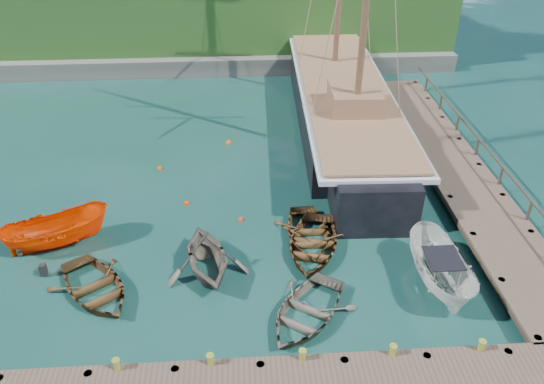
{
  "coord_description": "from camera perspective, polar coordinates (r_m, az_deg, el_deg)",
  "views": [
    {
      "loc": [
        0.26,
        -16.56,
        14.76
      ],
      "look_at": [
        1.51,
        2.87,
        2.0
      ],
      "focal_mm": 35.0,
      "sensor_mm": 36.0,
      "label": 1
    }
  ],
  "objects": [
    {
      "name": "schooner",
      "position": [
        33.23,
        7.58,
        8.84
      ],
      "size": [
        5.98,
        28.93,
        21.46
      ],
      "rotation": [
        0.0,
        0.0,
        -0.03
      ],
      "color": "black",
      "rests_on": "ground"
    },
    {
      "name": "dock_east",
      "position": [
        29.78,
        19.03,
        2.5
      ],
      "size": [
        3.2,
        24.0,
        1.1
      ],
      "color": "#4D3D31",
      "rests_on": "ground"
    },
    {
      "name": "motorboat_orange",
      "position": [
        25.26,
        -21.78,
        -5.32
      ],
      "size": [
        4.84,
        3.22,
        1.75
      ],
      "primitive_type": "imported",
      "rotation": [
        0.0,
        0.0,
        1.94
      ],
      "color": "#F63F00",
      "rests_on": "ground"
    },
    {
      "name": "mooring_buoy_0",
      "position": [
        26.22,
        -20.8,
        -3.53
      ],
      "size": [
        0.29,
        0.29,
        0.29
      ],
      "primitive_type": "sphere",
      "color": "white",
      "rests_on": "ground"
    },
    {
      "name": "mooring_buoy_4",
      "position": [
        29.49,
        -11.97,
        2.41
      ],
      "size": [
        0.32,
        0.32,
        0.32
      ],
      "primitive_type": "sphere",
      "color": "#D84D07",
      "rests_on": "ground"
    },
    {
      "name": "mooring_buoy_3",
      "position": [
        27.15,
        5.27,
        0.14
      ],
      "size": [
        0.28,
        0.28,
        0.28
      ],
      "primitive_type": "sphere",
      "color": "white",
      "rests_on": "ground"
    },
    {
      "name": "mooring_buoy_5",
      "position": [
        31.57,
        -4.67,
        5.24
      ],
      "size": [
        0.36,
        0.36,
        0.36
      ],
      "primitive_type": "sphere",
      "color": "#E55614",
      "rests_on": "ground"
    },
    {
      "name": "mooring_buoy_2",
      "position": [
        24.99,
        -3.38,
        -3.03
      ],
      "size": [
        0.27,
        0.27,
        0.27
      ],
      "primitive_type": "sphere",
      "color": "red",
      "rests_on": "ground"
    },
    {
      "name": "bollard_2",
      "position": [
        18.77,
        3.21,
        -18.69
      ],
      "size": [
        0.26,
        0.26,
        0.45
      ],
      "primitive_type": "cylinder",
      "color": "olive",
      "rests_on": "ground"
    },
    {
      "name": "bollard_3",
      "position": [
        19.28,
        12.56,
        -17.85
      ],
      "size": [
        0.26,
        0.26,
        0.45
      ],
      "primitive_type": "cylinder",
      "color": "olive",
      "rests_on": "ground"
    },
    {
      "name": "rowboat_4",
      "position": [
        23.86,
        3.84,
        -5.06
      ],
      "size": [
        2.95,
        4.06,
        0.83
      ],
      "primitive_type": "imported",
      "rotation": [
        0.0,
        0.0,
        0.02
      ],
      "color": "#523A1C",
      "rests_on": "ground"
    },
    {
      "name": "rowboat_1",
      "position": [
        22.27,
        -6.92,
        -8.58
      ],
      "size": [
        4.2,
        4.6,
        2.06
      ],
      "primitive_type": "imported",
      "rotation": [
        0.0,
        0.0,
        0.24
      ],
      "color": "#686255",
      "rests_on": "ground"
    },
    {
      "name": "mooring_buoy_1",
      "position": [
        26.38,
        -9.16,
        -1.27
      ],
      "size": [
        0.29,
        0.29,
        0.29
      ],
      "primitive_type": "sphere",
      "color": "red",
      "rests_on": "ground"
    },
    {
      "name": "rowboat_0",
      "position": [
        22.29,
        -18.33,
        -10.37
      ],
      "size": [
        4.84,
        5.11,
        0.86
      ],
      "primitive_type": "imported",
      "rotation": [
        0.0,
        0.0,
        0.62
      ],
      "color": "#4E361C",
      "rests_on": "ground"
    },
    {
      "name": "bollard_0",
      "position": [
        19.17,
        -15.98,
        -18.95
      ],
      "size": [
        0.26,
        0.26,
        0.45
      ],
      "primitive_type": "cylinder",
      "color": "olive",
      "rests_on": "ground"
    },
    {
      "name": "cabin_boat_white",
      "position": [
        22.54,
        17.37,
        -9.56
      ],
      "size": [
        1.94,
        4.9,
        1.88
      ],
      "primitive_type": "imported",
      "rotation": [
        0.0,
        0.0,
        0.02
      ],
      "color": "silver",
      "rests_on": "ground"
    },
    {
      "name": "rowboat_3",
      "position": [
        20.35,
        3.61,
        -13.36
      ],
      "size": [
        4.82,
        5.13,
        0.86
      ],
      "primitive_type": "imported",
      "rotation": [
        0.0,
        0.0,
        -0.6
      ],
      "color": "#605B4D",
      "rests_on": "ground"
    },
    {
      "name": "rowboat_2",
      "position": [
        23.25,
        4.32,
        -6.29
      ],
      "size": [
        4.15,
        5.05,
        0.91
      ],
      "primitive_type": "imported",
      "rotation": [
        0.0,
        0.0,
        -0.25
      ],
      "color": "#54381C",
      "rests_on": "ground"
    },
    {
      "name": "bollard_4",
      "position": [
        20.23,
        21.13,
        -16.68
      ],
      "size": [
        0.26,
        0.26,
        0.45
      ],
      "primitive_type": "cylinder",
      "color": "olive",
      "rests_on": "ground"
    },
    {
      "name": "bollard_1",
      "position": [
        18.73,
        -6.48,
        -19.07
      ],
      "size": [
        0.26,
        0.26,
        0.45
      ],
      "primitive_type": "cylinder",
      "color": "olive",
      "rests_on": "ground"
    },
    {
      "name": "ground",
      "position": [
        22.19,
        -3.47,
        -8.54
      ],
      "size": [
        160.0,
        160.0,
        0.0
      ],
      "primitive_type": "plane",
      "color": "#163C36",
      "rests_on": "ground"
    }
  ]
}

